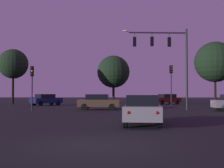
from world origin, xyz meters
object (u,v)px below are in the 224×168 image
Objects in this scene: traffic_light_corner_left at (171,78)px; tree_center_horizon at (13,64)px; traffic_signal_mast_arm at (168,52)px; car_nearside_lane at (143,109)px; tree_behind_sign at (113,72)px; car_far_lane at (167,99)px; car_crossing_left at (99,102)px; tree_left_far at (215,62)px; traffic_light_corner_right at (32,79)px; car_parked_lot at (46,100)px.

traffic_light_corner_left is 23.76m from tree_center_horizon.
traffic_signal_mast_arm is 13.90m from car_nearside_lane.
car_nearside_lane is at bearing -86.19° from tree_behind_sign.
car_far_lane is 12.21m from tree_behind_sign.
tree_behind_sign is (-5.75, 22.70, -0.12)m from traffic_signal_mast_arm.
traffic_signal_mast_arm reaches higher than traffic_light_corner_left.
traffic_signal_mast_arm is 1.90× the size of car_crossing_left.
tree_left_far is at bearing 38.75° from car_crossing_left.
traffic_light_corner_left is at bearing 75.18° from car_nearside_lane.
car_nearside_lane is 1.04× the size of car_far_lane.
traffic_signal_mast_arm is at bearing -104.09° from traffic_light_corner_left.
tree_left_far is (7.65, 8.34, 2.69)m from traffic_light_corner_left.
tree_center_horizon is at bearing 115.95° from traffic_light_corner_right.
tree_behind_sign is (-6.91, 18.08, 2.09)m from traffic_light_corner_left.
car_far_lane is at bearing 83.67° from traffic_light_corner_left.
traffic_light_corner_left is 0.57× the size of tree_behind_sign.
tree_center_horizon is at bearing 146.69° from car_parked_lot.
tree_center_horizon is at bearing 135.18° from car_crossing_left.
traffic_signal_mast_arm is 15.68m from car_far_lane.
tree_behind_sign is (-8.03, 7.94, 4.64)m from car_far_lane.
tree_left_far reaches higher than traffic_light_corner_right.
car_far_lane is 17.34m from car_parked_lot.
car_nearside_lane is (9.02, -10.35, -2.07)m from traffic_light_corner_right.
car_parked_lot is 0.47× the size of tree_left_far.
car_far_lane is (1.12, 10.14, -2.56)m from traffic_light_corner_left.
tree_left_far is (21.22, 15.23, 3.17)m from traffic_light_corner_right.
car_nearside_lane is at bearing -101.73° from car_far_lane.
tree_left_far reaches higher than car_parked_lot.
tree_left_far reaches higher than car_crossing_left.
tree_center_horizon is (-13.75, 13.66, 5.18)m from car_crossing_left.
car_parked_lot is 24.01m from tree_left_far.
car_crossing_left is (5.74, 2.80, -2.08)m from traffic_light_corner_right.
tree_behind_sign is at bearing 75.05° from traffic_light_corner_right.
car_crossing_left and car_far_lane have the same top height.
car_nearside_lane is 0.53× the size of tree_left_far.
traffic_signal_mast_arm is 0.94× the size of tree_behind_sign.
car_crossing_left is 16.82m from car_far_lane.
car_far_lane is 23.30m from tree_center_horizon.
traffic_signal_mast_arm is 8.22m from car_crossing_left.
tree_behind_sign reaches higher than traffic_signal_mast_arm.
tree_left_far is (12.20, 25.57, 5.25)m from car_nearside_lane.
car_parked_lot is at bearing -173.42° from tree_left_far.
car_far_lane is (14.70, 17.03, -2.08)m from traffic_light_corner_right.
traffic_signal_mast_arm is at bearing -75.79° from tree_behind_sign.
traffic_light_corner_right reaches higher than car_crossing_left.
car_nearside_lane is 0.57× the size of tree_center_horizon.
tree_left_far is at bearing -33.79° from tree_behind_sign.
traffic_light_corner_right is at bearing -169.66° from traffic_signal_mast_arm.
traffic_light_corner_right is at bearing -64.05° from tree_center_horizon.
car_far_lane is at bearing 1.42° from tree_center_horizon.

